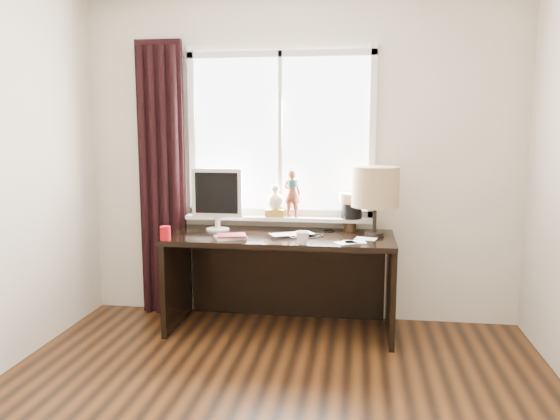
% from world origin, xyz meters
% --- Properties ---
extents(wall_back, '(3.50, 0.00, 2.60)m').
position_xyz_m(wall_back, '(0.00, 2.00, 1.30)').
color(wall_back, beige).
rests_on(wall_back, ground).
extents(laptop, '(0.38, 0.34, 0.03)m').
position_xyz_m(laptop, '(-0.01, 1.58, 0.76)').
color(laptop, silver).
rests_on(laptop, desk).
extents(mug, '(0.13, 0.13, 0.10)m').
position_xyz_m(mug, '(0.10, 1.33, 0.80)').
color(mug, white).
rests_on(mug, desk).
extents(red_cup, '(0.08, 0.08, 0.10)m').
position_xyz_m(red_cup, '(-0.90, 1.33, 0.80)').
color(red_cup, '#AA0911').
rests_on(red_cup, desk).
extents(window, '(1.52, 0.22, 1.40)m').
position_xyz_m(window, '(-0.14, 1.95, 1.30)').
color(window, white).
rests_on(window, ground).
extents(curtain, '(0.38, 0.09, 2.25)m').
position_xyz_m(curtain, '(-1.13, 1.91, 1.12)').
color(curtain, black).
rests_on(curtain, floor).
extents(desk, '(1.70, 0.70, 0.75)m').
position_xyz_m(desk, '(-0.10, 1.73, 0.51)').
color(desk, black).
rests_on(desk, floor).
extents(monitor, '(0.40, 0.18, 0.49)m').
position_xyz_m(monitor, '(-0.62, 1.75, 1.03)').
color(monitor, beige).
rests_on(monitor, desk).
extents(notebook_stack, '(0.27, 0.24, 0.03)m').
position_xyz_m(notebook_stack, '(-0.44, 1.45, 0.77)').
color(notebook_stack, beige).
rests_on(notebook_stack, desk).
extents(brush_holder, '(0.09, 0.09, 0.25)m').
position_xyz_m(brush_holder, '(0.42, 1.88, 0.81)').
color(brush_holder, black).
rests_on(brush_holder, desk).
extents(icon_frame, '(0.10, 0.04, 0.13)m').
position_xyz_m(icon_frame, '(0.41, 1.90, 0.81)').
color(icon_frame, gold).
rests_on(icon_frame, desk).
extents(table_lamp, '(0.35, 0.35, 0.52)m').
position_xyz_m(table_lamp, '(0.60, 1.70, 1.11)').
color(table_lamp, black).
rests_on(table_lamp, desk).
extents(loose_papers, '(0.32, 0.32, 0.00)m').
position_xyz_m(loose_papers, '(0.46, 1.48, 0.75)').
color(loose_papers, white).
rests_on(loose_papers, desk).
extents(desk_cables, '(0.25, 0.39, 0.01)m').
position_xyz_m(desk_cables, '(0.17, 1.67, 0.75)').
color(desk_cables, black).
rests_on(desk_cables, desk).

